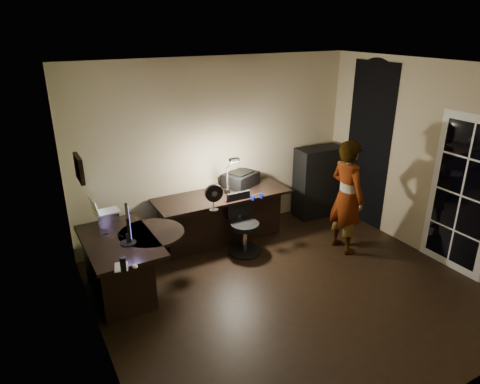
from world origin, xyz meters
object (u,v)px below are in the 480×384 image
cabinet (318,182)px  office_chair (245,225)px  desk_right (223,218)px  desk_left (122,267)px  monitor (127,232)px  person (347,197)px

cabinet → office_chair: bearing=-158.6°
desk_right → office_chair: (0.11, -0.47, 0.05)m
cabinet → desk_left: bearing=-164.7°
desk_right → monitor: bearing=-154.0°
cabinet → person: 1.26m
desk_right → office_chair: office_chair is taller
desk_right → office_chair: bearing=-76.4°
monitor → person: 3.07m
office_chair → person: 1.50m
monitor → office_chair: 1.82m
desk_left → desk_right: desk_right is taller
desk_right → monitor: 1.87m
cabinet → person: size_ratio=0.72×
office_chair → monitor: bearing=-168.7°
monitor → person: (3.05, -0.29, -0.07)m
office_chair → person: (1.32, -0.60, 0.39)m
office_chair → person: bearing=-23.3°
monitor → person: size_ratio=0.27×
desk_left → office_chair: office_chair is taller
desk_left → office_chair: (1.80, 0.16, 0.06)m
monitor → office_chair: monitor is taller
monitor → person: person is taller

